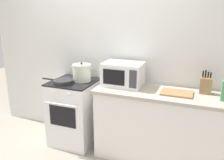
# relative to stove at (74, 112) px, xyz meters

# --- Properties ---
(back_wall) EXTENTS (4.40, 0.10, 2.50)m
(back_wall) POSITION_rel_stove_xyz_m (0.65, 0.37, 0.79)
(back_wall) COLOR silver
(back_wall) RESTS_ON ground_plane
(lower_cabinet_right) EXTENTS (1.64, 0.56, 0.88)m
(lower_cabinet_right) POSITION_rel_stove_xyz_m (1.25, 0.02, -0.02)
(lower_cabinet_right) COLOR white
(lower_cabinet_right) RESTS_ON ground_plane
(countertop_right) EXTENTS (1.70, 0.60, 0.04)m
(countertop_right) POSITION_rel_stove_xyz_m (1.25, 0.02, 0.44)
(countertop_right) COLOR #ADA393
(countertop_right) RESTS_ON lower_cabinet_right
(stove) EXTENTS (0.60, 0.64, 0.92)m
(stove) POSITION_rel_stove_xyz_m (0.00, 0.00, 0.00)
(stove) COLOR white
(stove) RESTS_ON ground_plane
(stock_pot) EXTENTS (0.34, 0.26, 0.26)m
(stock_pot) POSITION_rel_stove_xyz_m (0.11, 0.07, 0.58)
(stock_pot) COLOR beige
(stock_pot) RESTS_ON stove
(frying_pan) EXTENTS (0.47, 0.27, 0.05)m
(frying_pan) POSITION_rel_stove_xyz_m (-0.07, -0.13, 0.48)
(frying_pan) COLOR #28282B
(frying_pan) RESTS_ON stove
(microwave) EXTENTS (0.50, 0.37, 0.30)m
(microwave) POSITION_rel_stove_xyz_m (0.70, 0.08, 0.61)
(microwave) COLOR white
(microwave) RESTS_ON countertop_right
(cutting_board) EXTENTS (0.36, 0.26, 0.02)m
(cutting_board) POSITION_rel_stove_xyz_m (1.39, 0.00, 0.47)
(cutting_board) COLOR #997047
(cutting_board) RESTS_ON countertop_right
(knife_block) EXTENTS (0.13, 0.10, 0.28)m
(knife_block) POSITION_rel_stove_xyz_m (1.70, 0.14, 0.56)
(knife_block) COLOR #997047
(knife_block) RESTS_ON countertop_right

